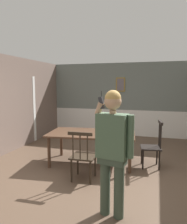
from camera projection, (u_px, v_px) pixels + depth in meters
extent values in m
plane|color=brown|center=(97.00, 176.00, 4.36)|extent=(8.30, 8.30, 0.00)
cube|color=slate|center=(126.00, 86.00, 7.72)|extent=(5.53, 0.12, 1.68)
cube|color=white|center=(125.00, 122.00, 7.90)|extent=(5.53, 0.14, 0.93)
cube|color=white|center=(125.00, 110.00, 7.81)|extent=(5.53, 0.05, 0.06)
cube|color=olive|center=(120.00, 85.00, 7.69)|extent=(0.33, 0.03, 0.50)
cube|color=slate|center=(120.00, 85.00, 7.68)|extent=(0.25, 0.01, 0.42)
cube|color=white|center=(34.00, 109.00, 6.98)|extent=(0.06, 0.12, 2.10)
cube|color=#4C3323|center=(92.00, 133.00, 4.97)|extent=(2.07, 1.28, 0.04)
cylinder|color=#4C3323|center=(49.00, 152.00, 4.75)|extent=(0.07, 0.07, 0.69)
cylinder|color=#4C3323|center=(130.00, 157.00, 4.45)|extent=(0.07, 0.07, 0.69)
cylinder|color=#4C3323|center=(61.00, 142.00, 5.58)|extent=(0.07, 0.07, 0.69)
cylinder|color=#4C3323|center=(130.00, 146.00, 5.28)|extent=(0.07, 0.07, 0.69)
cube|color=black|center=(150.00, 148.00, 4.78)|extent=(0.49, 0.49, 0.03)
cube|color=black|center=(161.00, 123.00, 4.68)|extent=(0.10, 0.43, 0.06)
cylinder|color=black|center=(161.00, 136.00, 4.59)|extent=(0.02, 0.02, 0.59)
cylinder|color=black|center=(160.00, 134.00, 4.71)|extent=(0.02, 0.02, 0.59)
cylinder|color=black|center=(159.00, 133.00, 4.84)|extent=(0.02, 0.02, 0.59)
cylinder|color=black|center=(143.00, 160.00, 4.66)|extent=(0.04, 0.04, 0.43)
cylinder|color=black|center=(142.00, 155.00, 5.00)|extent=(0.04, 0.04, 0.43)
cylinder|color=black|center=(159.00, 161.00, 4.61)|extent=(0.04, 0.04, 0.43)
cylinder|color=black|center=(157.00, 155.00, 4.95)|extent=(0.04, 0.04, 0.43)
cube|color=#2D2319|center=(84.00, 156.00, 4.14)|extent=(0.48, 0.48, 0.03)
cube|color=#2D2319|center=(80.00, 134.00, 3.88)|extent=(0.46, 0.06, 0.06)
cylinder|color=#2D2319|center=(73.00, 145.00, 3.94)|extent=(0.02, 0.02, 0.50)
cylinder|color=#2D2319|center=(80.00, 146.00, 3.91)|extent=(0.02, 0.02, 0.50)
cylinder|color=#2D2319|center=(87.00, 146.00, 3.88)|extent=(0.02, 0.02, 0.50)
cylinder|color=#2D2319|center=(78.00, 164.00, 4.40)|extent=(0.04, 0.04, 0.44)
cylinder|color=#2D2319|center=(95.00, 166.00, 4.31)|extent=(0.04, 0.04, 0.44)
cylinder|color=#2D2319|center=(71.00, 171.00, 4.04)|extent=(0.04, 0.04, 0.44)
cylinder|color=#2D2319|center=(90.00, 173.00, 3.95)|extent=(0.04, 0.04, 0.44)
cylinder|color=#3A493A|center=(119.00, 188.00, 2.93)|extent=(0.14, 0.14, 0.85)
cylinder|color=#3A493A|center=(105.00, 185.00, 3.03)|extent=(0.14, 0.14, 0.85)
cube|color=#3A493A|center=(112.00, 159.00, 2.93)|extent=(0.40, 0.27, 0.12)
cube|color=#4C664C|center=(113.00, 136.00, 2.89)|extent=(0.45, 0.30, 0.60)
cylinder|color=#4C664C|center=(131.00, 137.00, 2.77)|extent=(0.09, 0.09, 0.57)
cylinder|color=tan|center=(99.00, 109.00, 2.92)|extent=(0.17, 0.15, 0.20)
cylinder|color=tan|center=(113.00, 112.00, 2.85)|extent=(0.09, 0.09, 0.05)
sphere|color=tan|center=(113.00, 101.00, 2.83)|extent=(0.23, 0.23, 0.23)
sphere|color=tan|center=(113.00, 98.00, 2.83)|extent=(0.22, 0.22, 0.22)
cube|color=#2D2D33|center=(101.00, 103.00, 2.88)|extent=(0.09, 0.05, 0.17)
cylinder|color=black|center=(101.00, 94.00, 2.87)|extent=(0.01, 0.01, 0.08)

